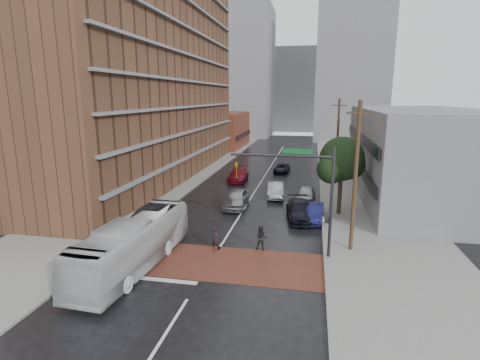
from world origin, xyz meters
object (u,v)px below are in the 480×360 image
Objects in this scene: car_travel_c at (238,175)px; suv_travel at (282,168)px; car_travel_a at (236,198)px; car_parked_near at (313,212)px; pedestrian_a at (216,239)px; car_parked_far at (306,194)px; car_travel_b at (275,190)px; transit_bus at (134,243)px; car_parked_mid at (300,210)px; pedestrian_b at (261,238)px.

suv_travel is at bearing 50.70° from car_travel_c.
car_parked_near is at bearing -20.80° from car_travel_a.
car_parked_near is at bearing -58.13° from car_travel_c.
pedestrian_a is 10.20m from car_travel_a.
car_travel_b is at bearing 166.81° from car_parked_far.
car_travel_c is 1.17× the size of car_parked_far.
car_parked_far reaches higher than car_parked_near.
transit_bus reaches higher than suv_travel.
car_parked_near is 6.05m from car_parked_far.
transit_bus is 6.86× the size of pedestrian_a.
suv_travel is at bearing 85.45° from car_travel_b.
car_travel_c is at bearing 112.98° from car_parked_mid.
car_parked_far is (0.34, 5.82, -0.01)m from car_parked_mid.
pedestrian_b reaches higher than pedestrian_a.
car_travel_c is (-2.02, 11.08, -0.09)m from car_travel_a.
suv_travel is (4.83, 6.33, -0.19)m from car_travel_c.
car_parked_mid reaches higher than car_parked_far.
pedestrian_a is 14.75m from car_travel_b.
transit_bus is 2.22× the size of car_travel_a.
car_travel_b is 0.86× the size of car_parked_mid.
car_travel_a is 1.14× the size of car_parked_near.
car_travel_b is 3.25m from car_parked_far.
car_travel_a is 1.11× the size of car_parked_far.
car_travel_c reaches higher than suv_travel.
suv_travel is at bearing 106.84° from car_parked_near.
car_parked_mid is at bearing -22.60° from car_travel_a.
car_travel_c is 11.34m from car_parked_far.
pedestrian_b is 7.80m from car_parked_near.
pedestrian_b is at bearing -115.88° from car_parked_mid.
car_travel_c is (-5.71, 20.64, -0.09)m from pedestrian_b.
transit_bus reaches higher than pedestrian_b.
transit_bus is 24.70m from car_travel_c.
pedestrian_a is at bearing 41.80° from transit_bus.
transit_bus is at bearing -146.90° from pedestrian_a.
car_parked_mid is at bearing -61.10° from car_travel_c.
car_travel_b is 8.54m from car_travel_c.
car_parked_near is 0.82× the size of car_parked_mid.
pedestrian_a is at bearing -125.55° from car_parked_near.
car_travel_b is at bearing -53.95° from car_travel_c.
car_travel_a reaches higher than car_travel_c.
suv_travel is (-0.43, 13.06, -0.19)m from car_travel_b.
transit_bus reaches higher than pedestrian_a.
transit_bus reaches higher than car_travel_b.
transit_bus reaches higher than car_parked_near.
pedestrian_a reaches higher than suv_travel.
suv_travel is (6.33, 30.98, -0.96)m from transit_bus.
car_travel_b is at bearing 92.47° from pedestrian_b.
pedestrian_a reaches higher than car_parked_mid.
car_travel_a is (-3.69, 9.56, 0.00)m from pedestrian_b.
transit_bus is 15.33m from car_parked_near.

